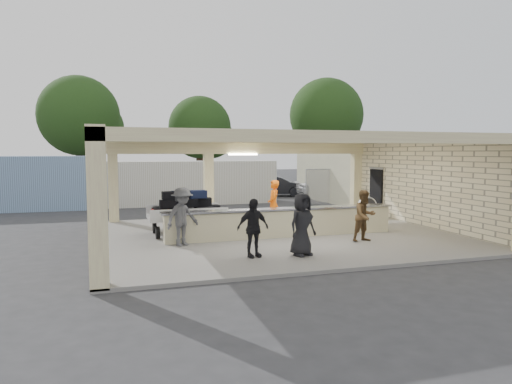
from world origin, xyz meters
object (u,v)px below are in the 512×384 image
object	(u,v)px
baggage_counter	(283,222)
passenger_c	(182,217)
car_white_a	(326,186)
container_white	(177,183)
car_white_b	(365,184)
passenger_d	(302,224)
luggage_cart	(185,210)
baggage_handler	(274,205)
passenger_b	(253,228)
drum_fan	(367,206)
passenger_a	(365,216)
car_dark	(276,186)

from	to	relation	value
baggage_counter	passenger_c	world-z (taller)	passenger_c
car_white_a	container_white	bearing A→B (deg)	90.40
car_white_b	passenger_d	bearing A→B (deg)	170.55
luggage_cart	baggage_handler	world-z (taller)	baggage_handler
passenger_b	car_white_a	size ratio (longest dim) A/B	0.35
passenger_b	container_white	xyz separation A→B (m)	(-0.17, 14.43, 0.32)
passenger_b	car_white_b	bearing A→B (deg)	39.90
drum_fan	passenger_c	size ratio (longest dim) A/B	0.49
baggage_handler	car_white_a	xyz separation A→B (m)	(8.21, 12.35, -0.35)
luggage_cart	drum_fan	xyz separation A→B (m)	(8.46, 2.01, -0.38)
passenger_a	car_dark	world-z (taller)	passenger_a
car_white_a	passenger_a	bearing A→B (deg)	147.09
baggage_counter	car_white_a	size ratio (longest dim) A/B	1.75
baggage_counter	passenger_d	xyz separation A→B (m)	(-0.49, -2.84, 0.39)
car_dark	container_white	distance (m)	7.73
car_white_a	drum_fan	bearing A→B (deg)	152.43
drum_fan	container_white	bearing A→B (deg)	140.79
luggage_cart	baggage_counter	bearing A→B (deg)	-25.09
luggage_cart	drum_fan	distance (m)	8.71
luggage_cart	car_white_b	size ratio (longest dim) A/B	0.56
luggage_cart	drum_fan	world-z (taller)	luggage_cart
baggage_counter	car_white_b	xyz separation A→B (m)	(11.27, 13.56, 0.16)
passenger_d	car_dark	distance (m)	18.45
container_white	car_dark	bearing A→B (deg)	21.52
baggage_handler	passenger_b	bearing A→B (deg)	-11.56
baggage_handler	passenger_c	xyz separation A→B (m)	(-3.71, -2.09, -0.02)
passenger_c	luggage_cart	bearing A→B (deg)	48.29
car_white_b	car_dark	size ratio (longest dim) A/B	1.14
drum_fan	passenger_c	bearing A→B (deg)	-146.51
baggage_counter	passenger_b	distance (m)	3.23
baggage_handler	drum_fan	bearing A→B (deg)	124.77
drum_fan	car_white_b	world-z (taller)	car_white_b
car_white_a	passenger_c	bearing A→B (deg)	129.35
baggage_counter	passenger_d	bearing A→B (deg)	-99.78
baggage_handler	container_white	world-z (taller)	container_white
luggage_cart	passenger_c	xyz separation A→B (m)	(-0.36, -1.93, 0.04)
car_white_a	container_white	size ratio (longest dim) A/B	0.41
car_dark	drum_fan	bearing A→B (deg)	-159.57
drum_fan	car_white_a	xyz separation A→B (m)	(3.11, 10.50, 0.09)
drum_fan	luggage_cart	bearing A→B (deg)	-157.23
luggage_cart	baggage_handler	bearing A→B (deg)	2.17
passenger_b	car_white_a	bearing A→B (deg)	47.06
car_white_b	car_dark	bearing A→B (deg)	105.32
passenger_c	drum_fan	bearing A→B (deg)	-7.10
baggage_counter	luggage_cart	bearing A→B (deg)	155.35
passenger_d	car_white_a	distance (m)	19.01
car_white_b	passenger_a	bearing A→B (deg)	175.37
luggage_cart	car_white_b	xyz separation A→B (m)	(14.39, 12.13, -0.21)
car_white_a	car_white_b	xyz separation A→B (m)	(2.82, -0.38, 0.07)
luggage_cart	car_dark	world-z (taller)	luggage_cart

